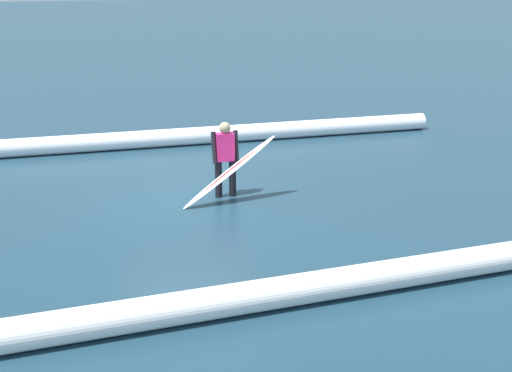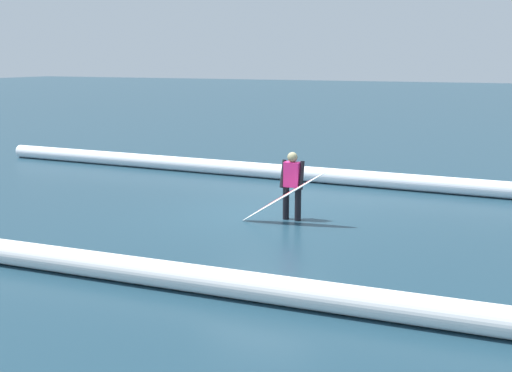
{
  "view_description": "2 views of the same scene",
  "coord_description": "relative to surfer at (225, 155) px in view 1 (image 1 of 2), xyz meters",
  "views": [
    {
      "loc": [
        2.16,
        12.65,
        4.31
      ],
      "look_at": [
        -0.65,
        2.76,
        1.0
      ],
      "focal_mm": 48.0,
      "sensor_mm": 36.0,
      "label": 1
    },
    {
      "loc": [
        -5.58,
        12.63,
        3.45
      ],
      "look_at": [
        -0.9,
        2.43,
        1.17
      ],
      "focal_mm": 44.24,
      "sensor_mm": 36.0,
      "label": 2
    }
  ],
  "objects": [
    {
      "name": "surfer",
      "position": [
        0.0,
        0.0,
        0.0
      ],
      "size": [
        0.52,
        0.25,
        1.49
      ],
      "rotation": [
        0.0,
        0.0,
        6.26
      ],
      "color": "black",
      "rests_on": "ground_plane"
    },
    {
      "name": "surfboard",
      "position": [
        0.01,
        0.37,
        -0.23
      ],
      "size": [
        1.93,
        0.54,
        1.25
      ],
      "color": "white",
      "rests_on": "ground_plane"
    },
    {
      "name": "wave_crest_midground",
      "position": [
        0.26,
        4.65,
        -0.62
      ],
      "size": [
        20.08,
        1.55,
        0.42
      ],
      "primitive_type": "cylinder",
      "rotation": [
        0.0,
        1.57,
        0.06
      ],
      "color": "white",
      "rests_on": "ground_plane"
    },
    {
      "name": "ground_plane",
      "position": [
        0.75,
        -0.25,
        -0.84
      ],
      "size": [
        165.51,
        165.51,
        0.0
      ],
      "primitive_type": "plane",
      "color": "#1B3848"
    },
    {
      "name": "wave_crest_foreground",
      "position": [
        2.69,
        -4.21,
        -0.62
      ],
      "size": [
        18.59,
        0.5,
        0.44
      ],
      "primitive_type": "cylinder",
      "rotation": [
        0.0,
        1.57,
        -0.0
      ],
      "color": "white",
      "rests_on": "ground_plane"
    }
  ]
}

